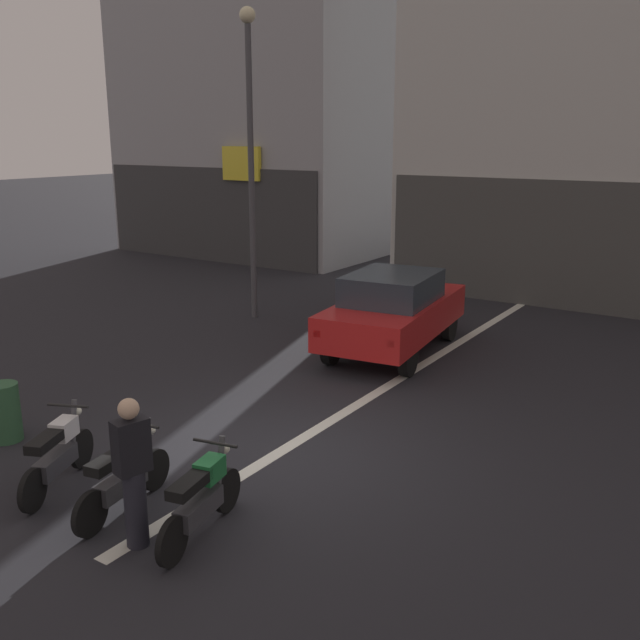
{
  "coord_description": "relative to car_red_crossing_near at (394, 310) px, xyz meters",
  "views": [
    {
      "loc": [
        5.4,
        -7.09,
        4.25
      ],
      "look_at": [
        -0.57,
        2.0,
        1.4
      ],
      "focal_mm": 39.59,
      "sensor_mm": 36.0,
      "label": 1
    }
  ],
  "objects": [
    {
      "name": "ground_plane",
      "position": [
        0.87,
        -5.14,
        -0.89
      ],
      "size": [
        120.0,
        120.0,
        0.0
      ],
      "primitive_type": "plane",
      "color": "#232328"
    },
    {
      "name": "person_by_motorcycles",
      "position": [
        0.96,
        -7.69,
        -0.03
      ],
      "size": [
        0.31,
        0.4,
        1.67
      ],
      "color": "#23232D",
      "rests_on": "ground"
    },
    {
      "name": "motorcycle_white_row_leftmost",
      "position": [
        -0.82,
        -7.33,
        -0.43
      ],
      "size": [
        0.76,
        1.56,
        0.98
      ],
      "color": "black",
      "rests_on": "ground"
    },
    {
      "name": "lane_centre_line",
      "position": [
        0.87,
        0.86,
        -0.88
      ],
      "size": [
        0.2,
        18.0,
        0.01
      ],
      "primitive_type": "cube",
      "color": "silver",
      "rests_on": "ground"
    },
    {
      "name": "car_red_crossing_near",
      "position": [
        0.0,
        0.0,
        0.0
      ],
      "size": [
        2.23,
        4.28,
        1.64
      ],
      "color": "black",
      "rests_on": "ground"
    },
    {
      "name": "motorcycle_green_row_centre",
      "position": [
        1.41,
        -7.17,
        -0.43
      ],
      "size": [
        0.55,
        1.65,
        0.98
      ],
      "color": "black",
      "rests_on": "ground"
    },
    {
      "name": "trash_bin",
      "position": [
        -2.65,
        -6.85,
        -0.46
      ],
      "size": [
        0.44,
        0.44,
        0.85
      ],
      "primitive_type": "cylinder",
      "color": "#2D5938",
      "rests_on": "ground"
    },
    {
      "name": "motorcycle_blue_row_left_mid",
      "position": [
        0.3,
        -7.26,
        -0.43
      ],
      "size": [
        0.55,
        1.66,
        0.98
      ],
      "color": "black",
      "rests_on": "ground"
    },
    {
      "name": "street_lamp",
      "position": [
        -4.12,
        0.71,
        3.34
      ],
      "size": [
        0.36,
        0.36,
        6.97
      ],
      "color": "#47474C",
      "rests_on": "ground"
    }
  ]
}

